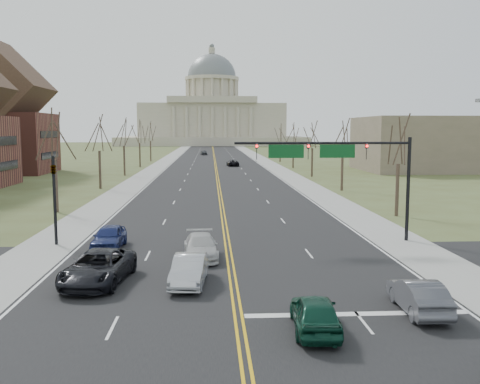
{
  "coord_description": "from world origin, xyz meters",
  "views": [
    {
      "loc": [
        -1.13,
        -22.39,
        7.74
      ],
      "look_at": [
        1.12,
        17.73,
        3.0
      ],
      "focal_mm": 40.0,
      "sensor_mm": 36.0,
      "label": 1
    }
  ],
  "objects": [
    {
      "name": "car_sb_inner_second",
      "position": [
        -1.73,
        9.21,
        0.72
      ],
      "size": [
        2.23,
        4.95,
        1.41
      ],
      "primitive_type": "imported",
      "rotation": [
        0.0,
        0.0,
        0.05
      ],
      "color": "#B2B2B2",
      "rests_on": "road"
    },
    {
      "name": "car_far_nb",
      "position": [
        3.6,
        89.75,
        0.69
      ],
      "size": [
        2.64,
        5.03,
        1.35
      ],
      "primitive_type": "imported",
      "rotation": [
        0.0,
        0.0,
        3.22
      ],
      "color": "black",
      "rests_on": "road"
    },
    {
      "name": "cross_road",
      "position": [
        0.0,
        6.0,
        0.01
      ],
      "size": [
        120.0,
        14.0,
        0.01
      ],
      "primitive_type": "cube",
      "color": "black",
      "rests_on": "ground"
    },
    {
      "name": "ground",
      "position": [
        0.0,
        0.0,
        0.0
      ],
      "size": [
        600.0,
        600.0,
        0.0
      ],
      "primitive_type": "plane",
      "color": "#494E27",
      "rests_on": "ground"
    },
    {
      "name": "edge_line_right",
      "position": [
        9.8,
        110.0,
        0.01
      ],
      "size": [
        0.15,
        380.0,
        0.01
      ],
      "primitive_type": "cube",
      "color": "silver",
      "rests_on": "road"
    },
    {
      "name": "sidewalk_left",
      "position": [
        -12.0,
        110.0,
        0.01
      ],
      "size": [
        4.0,
        380.0,
        0.03
      ],
      "primitive_type": "cube",
      "color": "gray",
      "rests_on": "ground"
    },
    {
      "name": "tree_l_4",
      "position": [
        -15.5,
        108.0,
        6.94
      ],
      "size": [
        3.96,
        3.96,
        9.0
      ],
      "color": "#372E20",
      "rests_on": "ground"
    },
    {
      "name": "capitol",
      "position": [
        0.0,
        249.91,
        14.2
      ],
      "size": [
        90.0,
        60.0,
        50.0
      ],
      "color": "#BFB49F",
      "rests_on": "ground"
    },
    {
      "name": "tree_r_1",
      "position": [
        15.5,
        44.0,
        6.55
      ],
      "size": [
        3.74,
        3.74,
        8.5
      ],
      "color": "#372E20",
      "rests_on": "ground"
    },
    {
      "name": "sidewalk_right",
      "position": [
        12.0,
        110.0,
        0.01
      ],
      "size": [
        4.0,
        380.0,
        0.03
      ],
      "primitive_type": "cube",
      "color": "gray",
      "rests_on": "ground"
    },
    {
      "name": "tree_r_0",
      "position": [
        15.5,
        24.0,
        6.55
      ],
      "size": [
        3.74,
        3.74,
        8.5
      ],
      "color": "#372E20",
      "rests_on": "ground"
    },
    {
      "name": "tree_l_2",
      "position": [
        -15.5,
        68.0,
        6.94
      ],
      "size": [
        3.96,
        3.96,
        9.0
      ],
      "color": "#372E20",
      "rests_on": "ground"
    },
    {
      "name": "signal_left",
      "position": [
        -11.5,
        13.5,
        3.71
      ],
      "size": [
        0.32,
        0.36,
        6.0
      ],
      "color": "black",
      "rests_on": "ground"
    },
    {
      "name": "signal_mast",
      "position": [
        7.45,
        13.5,
        5.76
      ],
      "size": [
        12.12,
        0.44,
        7.2
      ],
      "color": "black",
      "rests_on": "ground"
    },
    {
      "name": "center_line",
      "position": [
        0.0,
        110.0,
        0.01
      ],
      "size": [
        0.42,
        380.0,
        0.01
      ],
      "primitive_type": "cube",
      "color": "gold",
      "rests_on": "road"
    },
    {
      "name": "car_sb_outer_lead",
      "position": [
        -6.8,
        4.2,
        0.82
      ],
      "size": [
        3.38,
        6.1,
        1.62
      ],
      "primitive_type": "imported",
      "rotation": [
        0.0,
        0.0,
        -0.12
      ],
      "color": "black",
      "rests_on": "road"
    },
    {
      "name": "car_far_sb",
      "position": [
        -3.01,
        138.53,
        0.76
      ],
      "size": [
        2.26,
        4.55,
        1.49
      ],
      "primitive_type": "imported",
      "rotation": [
        0.0,
        0.0,
        0.12
      ],
      "color": "#414348",
      "rests_on": "road"
    },
    {
      "name": "tree_l_1",
      "position": [
        -15.5,
        48.0,
        6.94
      ],
      "size": [
        3.96,
        3.96,
        9.0
      ],
      "color": "#372E20",
      "rests_on": "ground"
    },
    {
      "name": "car_sb_inner_lead",
      "position": [
        -2.21,
        3.71,
        0.74
      ],
      "size": [
        1.92,
        4.56,
        1.46
      ],
      "primitive_type": "imported",
      "rotation": [
        0.0,
        0.0,
        -0.08
      ],
      "color": "#ADB0B6",
      "rests_on": "road"
    },
    {
      "name": "tree_l_0",
      "position": [
        -15.5,
        28.0,
        6.94
      ],
      "size": [
        3.96,
        3.96,
        9.0
      ],
      "color": "#372E20",
      "rests_on": "ground"
    },
    {
      "name": "tree_l_3",
      "position": [
        -15.5,
        88.0,
        6.94
      ],
      "size": [
        3.96,
        3.96,
        9.0
      ],
      "color": "#372E20",
      "rests_on": "ground"
    },
    {
      "name": "car_nb_inner_lead",
      "position": [
        2.86,
        -2.78,
        0.73
      ],
      "size": [
        1.98,
        4.34,
        1.44
      ],
      "primitive_type": "imported",
      "rotation": [
        0.0,
        0.0,
        3.07
      ],
      "color": "#0C3627",
      "rests_on": "road"
    },
    {
      "name": "bldg_right_mass",
      "position": [
        40.0,
        76.0,
        5.0
      ],
      "size": [
        25.0,
        20.0,
        10.0
      ],
      "primitive_type": "cube",
      "color": "#685D4A",
      "rests_on": "ground"
    },
    {
      "name": "car_sb_outer_second",
      "position": [
        -7.72,
        12.1,
        0.78
      ],
      "size": [
        1.89,
        4.52,
        1.53
      ],
      "primitive_type": "imported",
      "rotation": [
        0.0,
        0.0,
        -0.02
      ],
      "color": "navy",
      "rests_on": "road"
    },
    {
      "name": "stop_bar",
      "position": [
        5.0,
        -1.0,
        0.01
      ],
      "size": [
        9.5,
        0.5,
        0.01
      ],
      "primitive_type": "cube",
      "color": "silver",
      "rests_on": "road"
    },
    {
      "name": "tree_r_3",
      "position": [
        15.5,
        84.0,
        6.55
      ],
      "size": [
        3.74,
        3.74,
        8.5
      ],
      "color": "#372E20",
      "rests_on": "ground"
    },
    {
      "name": "tree_r_2",
      "position": [
        15.5,
        64.0,
        6.55
      ],
      "size": [
        3.74,
        3.74,
        8.5
      ],
      "color": "#372E20",
      "rests_on": "ground"
    },
    {
      "name": "edge_line_left",
      "position": [
        -9.8,
        110.0,
        0.01
      ],
      "size": [
        0.15,
        380.0,
        0.01
      ],
      "primitive_type": "cube",
      "color": "silver",
      "rests_on": "road"
    },
    {
      "name": "road",
      "position": [
        0.0,
        110.0,
        0.01
      ],
      "size": [
        20.0,
        380.0,
        0.01
      ],
      "primitive_type": "cube",
      "color": "black",
      "rests_on": "ground"
    },
    {
      "name": "car_nb_outer_lead",
      "position": [
        7.66,
        -0.89,
        0.73
      ],
      "size": [
        1.65,
        4.39,
        1.43
      ],
      "primitive_type": "imported",
      "rotation": [
        0.0,
        0.0,
        3.11
      ],
      "color": "#4F5157",
      "rests_on": "road"
    },
    {
      "name": "tree_r_4",
      "position": [
        15.5,
        104.0,
        6.55
      ],
      "size": [
        3.74,
        3.74,
        8.5
      ],
      "color": "#372E20",
      "rests_on": "ground"
    }
  ]
}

